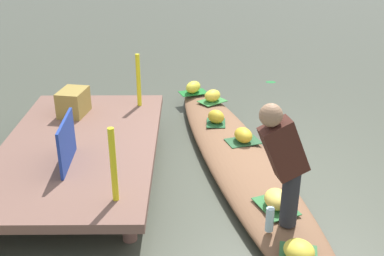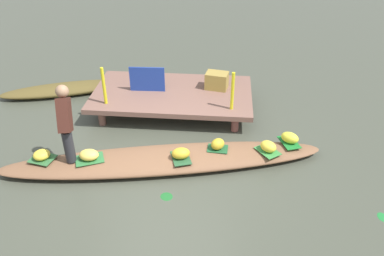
# 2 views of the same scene
# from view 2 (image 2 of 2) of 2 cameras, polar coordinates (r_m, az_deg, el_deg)

# --- Properties ---
(canal_water) EXTENTS (40.00, 40.00, 0.00)m
(canal_water) POSITION_cam_2_polar(r_m,az_deg,el_deg) (6.63, -4.07, -5.33)
(canal_water) COLOR #44483B
(canal_water) RESTS_ON ground
(dock_platform) EXTENTS (3.20, 1.80, 0.40)m
(dock_platform) POSITION_cam_2_polar(r_m,az_deg,el_deg) (8.06, -2.86, 4.89)
(dock_platform) COLOR brown
(dock_platform) RESTS_ON ground
(vendor_boat) EXTENTS (5.40, 1.90, 0.22)m
(vendor_boat) POSITION_cam_2_polar(r_m,az_deg,el_deg) (6.56, -4.11, -4.58)
(vendor_boat) COLOR brown
(vendor_boat) RESTS_ON ground
(moored_boat) EXTENTS (2.81, 1.50, 0.21)m
(moored_boat) POSITION_cam_2_polar(r_m,az_deg,el_deg) (9.23, -17.82, 5.37)
(moored_boat) COLOR brown
(moored_boat) RESTS_ON ground
(leaf_mat_0) EXTENTS (0.46, 0.48, 0.01)m
(leaf_mat_0) POSITION_cam_2_polar(r_m,az_deg,el_deg) (6.68, 10.89, -3.26)
(leaf_mat_0) COLOR #38853E
(leaf_mat_0) RESTS_ON vendor_boat
(banana_bunch_0) EXTENTS (0.35, 0.35, 0.18)m
(banana_bunch_0) POSITION_cam_2_polar(r_m,az_deg,el_deg) (6.63, 10.96, -2.63)
(banana_bunch_0) COLOR yellow
(banana_bunch_0) RESTS_ON vendor_boat
(leaf_mat_1) EXTENTS (0.35, 0.27, 0.01)m
(leaf_mat_1) POSITION_cam_2_polar(r_m,az_deg,el_deg) (6.62, 3.72, -2.99)
(leaf_mat_1) COLOR #1F542D
(leaf_mat_1) RESTS_ON vendor_boat
(banana_bunch_1) EXTENTS (0.31, 0.31, 0.19)m
(banana_bunch_1) POSITION_cam_2_polar(r_m,az_deg,el_deg) (6.57, 3.75, -2.32)
(banana_bunch_1) COLOR gold
(banana_bunch_1) RESTS_ON vendor_boat
(leaf_mat_2) EXTENTS (0.39, 0.49, 0.01)m
(leaf_mat_2) POSITION_cam_2_polar(r_m,az_deg,el_deg) (6.97, 13.86, -2.00)
(leaf_mat_2) COLOR #1C732C
(leaf_mat_2) RESTS_ON vendor_boat
(banana_bunch_2) EXTENTS (0.37, 0.33, 0.19)m
(banana_bunch_2) POSITION_cam_2_polar(r_m,az_deg,el_deg) (6.92, 13.96, -1.37)
(banana_bunch_2) COLOR yellow
(banana_bunch_2) RESTS_ON vendor_boat
(leaf_mat_3) EXTENTS (0.53, 0.45, 0.01)m
(leaf_mat_3) POSITION_cam_2_polar(r_m,az_deg,el_deg) (6.58, -14.57, -4.37)
(leaf_mat_3) COLOR #307039
(leaf_mat_3) RESTS_ON vendor_boat
(banana_bunch_3) EXTENTS (0.32, 0.24, 0.17)m
(banana_bunch_3) POSITION_cam_2_polar(r_m,az_deg,el_deg) (6.53, -14.67, -3.78)
(banana_bunch_3) COLOR #F9D255
(banana_bunch_3) RESTS_ON vendor_boat
(leaf_mat_4) EXTENTS (0.43, 0.39, 0.01)m
(leaf_mat_4) POSITION_cam_2_polar(r_m,az_deg,el_deg) (6.82, -20.79, -4.16)
(leaf_mat_4) COLOR #33693A
(leaf_mat_4) RESTS_ON vendor_boat
(banana_bunch_4) EXTENTS (0.36, 0.36, 0.15)m
(banana_bunch_4) POSITION_cam_2_polar(r_m,az_deg,el_deg) (6.78, -20.91, -3.63)
(banana_bunch_4) COLOR yellow
(banana_bunch_4) RESTS_ON vendor_boat
(leaf_mat_5) EXTENTS (0.40, 0.48, 0.01)m
(leaf_mat_5) POSITION_cam_2_polar(r_m,az_deg,el_deg) (6.40, -1.62, -4.32)
(leaf_mat_5) COLOR #285532
(leaf_mat_5) RESTS_ON vendor_boat
(banana_bunch_5) EXTENTS (0.34, 0.28, 0.18)m
(banana_bunch_5) POSITION_cam_2_polar(r_m,az_deg,el_deg) (6.35, -1.63, -3.68)
(banana_bunch_5) COLOR gold
(banana_bunch_5) RESTS_ON vendor_boat
(vendor_person) EXTENTS (0.27, 0.49, 1.22)m
(vendor_person) POSITION_cam_2_polar(r_m,az_deg,el_deg) (6.34, -17.83, 1.03)
(vendor_person) COLOR #28282D
(vendor_person) RESTS_ON vendor_boat
(water_bottle) EXTENTS (0.08, 0.08, 0.24)m
(water_bottle) POSITION_cam_2_polar(r_m,az_deg,el_deg) (6.75, -17.41, -2.71)
(water_bottle) COLOR silver
(water_bottle) RESTS_ON vendor_boat
(market_banner) EXTENTS (0.71, 0.05, 0.51)m
(market_banner) POSITION_cam_2_polar(r_m,az_deg,el_deg) (8.00, -6.50, 7.01)
(market_banner) COLOR navy
(market_banner) RESTS_ON dock_platform
(railing_post_west) EXTENTS (0.06, 0.06, 0.74)m
(railing_post_west) POSITION_cam_2_polar(r_m,az_deg,el_deg) (7.60, -12.61, 5.95)
(railing_post_west) COLOR yellow
(railing_post_west) RESTS_ON dock_platform
(railing_post_east) EXTENTS (0.06, 0.06, 0.74)m
(railing_post_east) POSITION_cam_2_polar(r_m,az_deg,el_deg) (7.26, 5.87, 5.32)
(railing_post_east) COLOR yellow
(railing_post_east) RESTS_ON dock_platform
(produce_crate) EXTENTS (0.49, 0.39, 0.34)m
(produce_crate) POSITION_cam_2_polar(r_m,az_deg,el_deg) (8.11, 3.60, 6.85)
(produce_crate) COLOR olive
(produce_crate) RESTS_ON dock_platform
(drifting_plant_1) EXTENTS (0.13, 0.19, 0.01)m
(drifting_plant_1) POSITION_cam_2_polar(r_m,az_deg,el_deg) (6.30, 25.79, -11.49)
(drifting_plant_1) COLOR #1E7631
(drifting_plant_1) RESTS_ON ground
(drifting_plant_2) EXTENTS (0.27, 0.27, 0.01)m
(drifting_plant_2) POSITION_cam_2_polar(r_m,az_deg,el_deg) (6.02, -3.70, -9.84)
(drifting_plant_2) COLOR #1E6328
(drifting_plant_2) RESTS_ON ground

